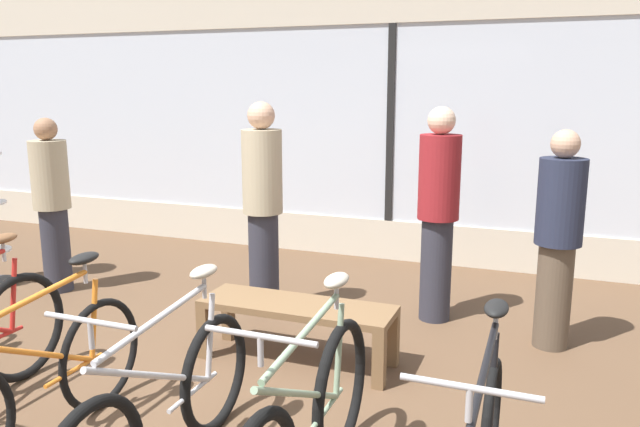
{
  "coord_description": "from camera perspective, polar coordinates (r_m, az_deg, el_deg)",
  "views": [
    {
      "loc": [
        1.74,
        -2.81,
        1.96
      ],
      "look_at": [
        0.0,
        1.74,
        0.95
      ],
      "focal_mm": 35.0,
      "sensor_mm": 36.0,
      "label": 1
    }
  ],
  "objects": [
    {
      "name": "customer_near_bench",
      "position": [
        5.31,
        -5.25,
        0.9
      ],
      "size": [
        0.45,
        0.45,
        1.82
      ],
      "color": "#2D2D38",
      "rests_on": "ground_plane"
    },
    {
      "name": "display_bench",
      "position": [
        4.49,
        -2.13,
        -9.14
      ],
      "size": [
        1.4,
        0.44,
        0.44
      ],
      "color": "brown",
      "rests_on": "ground_plane"
    },
    {
      "name": "bicycle_center",
      "position": [
        3.34,
        -14.0,
        -16.98
      ],
      "size": [
        0.46,
        1.7,
        1.02
      ],
      "color": "black",
      "rests_on": "ground_plane"
    },
    {
      "name": "customer_near_rack",
      "position": [
        6.41,
        -23.3,
        0.97
      ],
      "size": [
        0.43,
        0.43,
        1.66
      ],
      "color": "#2D2D38",
      "rests_on": "ground_plane"
    },
    {
      "name": "bicycle_center_left",
      "position": [
        3.79,
        -24.26,
        -13.92
      ],
      "size": [
        0.46,
        1.69,
        1.03
      ],
      "color": "black",
      "rests_on": "ground_plane"
    },
    {
      "name": "customer_mid_floor",
      "position": [
        5.22,
        10.75,
        0.33
      ],
      "size": [
        0.39,
        0.39,
        1.79
      ],
      "color": "#2D2D38",
      "rests_on": "ground_plane"
    },
    {
      "name": "customer_by_window",
      "position": [
        4.92,
        20.95,
        -1.95
      ],
      "size": [
        0.45,
        0.45,
        1.65
      ],
      "color": "brown",
      "rests_on": "ground_plane"
    },
    {
      "name": "shop_back_wall",
      "position": [
        6.96,
        6.52,
        9.0
      ],
      "size": [
        12.0,
        0.08,
        3.2
      ],
      "color": "beige",
      "rests_on": "ground_plane"
    }
  ]
}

